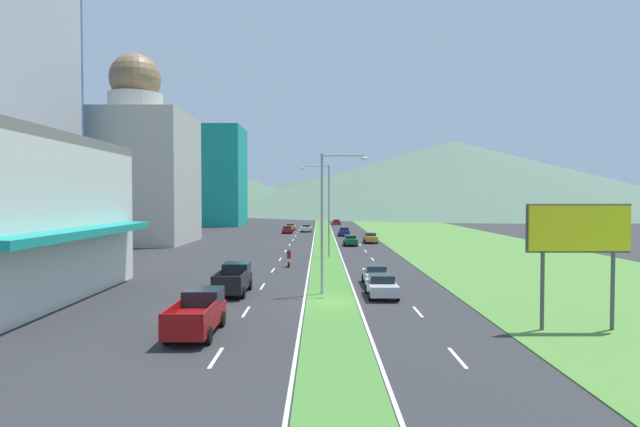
% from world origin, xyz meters
% --- Properties ---
extents(ground_plane, '(600.00, 600.00, 0.00)m').
position_xyz_m(ground_plane, '(0.00, 0.00, 0.00)').
color(ground_plane, '#2D2D30').
extents(grass_median, '(3.20, 240.00, 0.06)m').
position_xyz_m(grass_median, '(0.00, 60.00, 0.03)').
color(grass_median, '#477F33').
rests_on(grass_median, ground_plane).
extents(grass_verge_right, '(24.00, 240.00, 0.06)m').
position_xyz_m(grass_verge_right, '(20.60, 60.00, 0.03)').
color(grass_verge_right, '#518438').
rests_on(grass_verge_right, ground_plane).
extents(lane_dash_left_1, '(0.16, 2.80, 0.01)m').
position_xyz_m(lane_dash_left_1, '(-5.10, -11.37, 0.01)').
color(lane_dash_left_1, silver).
rests_on(lane_dash_left_1, ground_plane).
extents(lane_dash_left_2, '(0.16, 2.80, 0.01)m').
position_xyz_m(lane_dash_left_2, '(-5.10, -2.73, 0.01)').
color(lane_dash_left_2, silver).
rests_on(lane_dash_left_2, ground_plane).
extents(lane_dash_left_3, '(0.16, 2.80, 0.01)m').
position_xyz_m(lane_dash_left_3, '(-5.10, 5.90, 0.01)').
color(lane_dash_left_3, silver).
rests_on(lane_dash_left_3, ground_plane).
extents(lane_dash_left_4, '(0.16, 2.80, 0.01)m').
position_xyz_m(lane_dash_left_4, '(-5.10, 14.54, 0.01)').
color(lane_dash_left_4, silver).
rests_on(lane_dash_left_4, ground_plane).
extents(lane_dash_left_5, '(0.16, 2.80, 0.01)m').
position_xyz_m(lane_dash_left_5, '(-5.10, 23.17, 0.01)').
color(lane_dash_left_5, silver).
rests_on(lane_dash_left_5, ground_plane).
extents(lane_dash_left_6, '(0.16, 2.80, 0.01)m').
position_xyz_m(lane_dash_left_6, '(-5.10, 31.81, 0.01)').
color(lane_dash_left_6, silver).
rests_on(lane_dash_left_6, ground_plane).
extents(lane_dash_left_7, '(0.16, 2.80, 0.01)m').
position_xyz_m(lane_dash_left_7, '(-5.10, 40.44, 0.01)').
color(lane_dash_left_7, silver).
rests_on(lane_dash_left_7, ground_plane).
extents(lane_dash_left_8, '(0.16, 2.80, 0.01)m').
position_xyz_m(lane_dash_left_8, '(-5.10, 49.08, 0.01)').
color(lane_dash_left_8, silver).
rests_on(lane_dash_left_8, ground_plane).
extents(lane_dash_left_9, '(0.16, 2.80, 0.01)m').
position_xyz_m(lane_dash_left_9, '(-5.10, 57.71, 0.01)').
color(lane_dash_left_9, silver).
rests_on(lane_dash_left_9, ground_plane).
extents(lane_dash_left_10, '(0.16, 2.80, 0.01)m').
position_xyz_m(lane_dash_left_10, '(-5.10, 66.35, 0.01)').
color(lane_dash_left_10, silver).
rests_on(lane_dash_left_10, ground_plane).
extents(lane_dash_left_11, '(0.16, 2.80, 0.01)m').
position_xyz_m(lane_dash_left_11, '(-5.10, 74.98, 0.01)').
color(lane_dash_left_11, silver).
rests_on(lane_dash_left_11, ground_plane).
extents(lane_dash_left_12, '(0.16, 2.80, 0.01)m').
position_xyz_m(lane_dash_left_12, '(-5.10, 83.61, 0.01)').
color(lane_dash_left_12, silver).
rests_on(lane_dash_left_12, ground_plane).
extents(lane_dash_left_13, '(0.16, 2.80, 0.01)m').
position_xyz_m(lane_dash_left_13, '(-5.10, 92.25, 0.01)').
color(lane_dash_left_13, silver).
rests_on(lane_dash_left_13, ground_plane).
extents(lane_dash_right_1, '(0.16, 2.80, 0.01)m').
position_xyz_m(lane_dash_right_1, '(5.10, -11.37, 0.01)').
color(lane_dash_right_1, silver).
rests_on(lane_dash_right_1, ground_plane).
extents(lane_dash_right_2, '(0.16, 2.80, 0.01)m').
position_xyz_m(lane_dash_right_2, '(5.10, -2.73, 0.01)').
color(lane_dash_right_2, silver).
rests_on(lane_dash_right_2, ground_plane).
extents(lane_dash_right_3, '(0.16, 2.80, 0.01)m').
position_xyz_m(lane_dash_right_3, '(5.10, 5.90, 0.01)').
color(lane_dash_right_3, silver).
rests_on(lane_dash_right_3, ground_plane).
extents(lane_dash_right_4, '(0.16, 2.80, 0.01)m').
position_xyz_m(lane_dash_right_4, '(5.10, 14.54, 0.01)').
color(lane_dash_right_4, silver).
rests_on(lane_dash_right_4, ground_plane).
extents(lane_dash_right_5, '(0.16, 2.80, 0.01)m').
position_xyz_m(lane_dash_right_5, '(5.10, 23.17, 0.01)').
color(lane_dash_right_5, silver).
rests_on(lane_dash_right_5, ground_plane).
extents(lane_dash_right_6, '(0.16, 2.80, 0.01)m').
position_xyz_m(lane_dash_right_6, '(5.10, 31.81, 0.01)').
color(lane_dash_right_6, silver).
rests_on(lane_dash_right_6, ground_plane).
extents(lane_dash_right_7, '(0.16, 2.80, 0.01)m').
position_xyz_m(lane_dash_right_7, '(5.10, 40.44, 0.01)').
color(lane_dash_right_7, silver).
rests_on(lane_dash_right_7, ground_plane).
extents(lane_dash_right_8, '(0.16, 2.80, 0.01)m').
position_xyz_m(lane_dash_right_8, '(5.10, 49.08, 0.01)').
color(lane_dash_right_8, silver).
rests_on(lane_dash_right_8, ground_plane).
extents(lane_dash_right_9, '(0.16, 2.80, 0.01)m').
position_xyz_m(lane_dash_right_9, '(5.10, 57.71, 0.01)').
color(lane_dash_right_9, silver).
rests_on(lane_dash_right_9, ground_plane).
extents(lane_dash_right_10, '(0.16, 2.80, 0.01)m').
position_xyz_m(lane_dash_right_10, '(5.10, 66.35, 0.01)').
color(lane_dash_right_10, silver).
rests_on(lane_dash_right_10, ground_plane).
extents(lane_dash_right_11, '(0.16, 2.80, 0.01)m').
position_xyz_m(lane_dash_right_11, '(5.10, 74.98, 0.01)').
color(lane_dash_right_11, silver).
rests_on(lane_dash_right_11, ground_plane).
extents(lane_dash_right_12, '(0.16, 2.80, 0.01)m').
position_xyz_m(lane_dash_right_12, '(5.10, 83.61, 0.01)').
color(lane_dash_right_12, silver).
rests_on(lane_dash_right_12, ground_plane).
extents(lane_dash_right_13, '(0.16, 2.80, 0.01)m').
position_xyz_m(lane_dash_right_13, '(5.10, 92.25, 0.01)').
color(lane_dash_right_13, silver).
rests_on(lane_dash_right_13, ground_plane).
extents(edge_line_median_left, '(0.16, 240.00, 0.01)m').
position_xyz_m(edge_line_median_left, '(-1.75, 60.00, 0.01)').
color(edge_line_median_left, silver).
rests_on(edge_line_median_left, ground_plane).
extents(edge_line_median_right, '(0.16, 240.00, 0.01)m').
position_xyz_m(edge_line_median_right, '(1.75, 60.00, 0.01)').
color(edge_line_median_right, silver).
rests_on(edge_line_median_right, ground_plane).
extents(domed_building, '(15.84, 15.84, 28.28)m').
position_xyz_m(domed_building, '(-28.32, 43.67, 11.18)').
color(domed_building, '#B7B2A8').
rests_on(domed_building, ground_plane).
extents(midrise_colored, '(15.24, 15.24, 24.21)m').
position_xyz_m(midrise_colored, '(-27.41, 93.17, 12.11)').
color(midrise_colored, teal).
rests_on(midrise_colored, ground_plane).
extents(hill_far_left, '(220.39, 220.39, 41.55)m').
position_xyz_m(hill_far_left, '(-103.28, 233.47, 20.78)').
color(hill_far_left, '#47664C').
rests_on(hill_far_left, ground_plane).
extents(hill_far_center, '(236.73, 236.73, 25.92)m').
position_xyz_m(hill_far_center, '(29.91, 268.78, 12.96)').
color(hill_far_center, '#47664C').
rests_on(hill_far_center, ground_plane).
extents(hill_far_right, '(239.23, 239.23, 35.26)m').
position_xyz_m(hill_far_right, '(64.56, 220.09, 17.63)').
color(hill_far_right, '#516B56').
rests_on(hill_far_right, ground_plane).
extents(street_lamp_near, '(3.30, 0.28, 9.85)m').
position_xyz_m(street_lamp_near, '(-0.21, 2.66, 5.67)').
color(street_lamp_near, '#99999E').
rests_on(street_lamp_near, ground_plane).
extents(street_lamp_mid, '(3.34, 0.28, 10.54)m').
position_xyz_m(street_lamp_mid, '(-0.02, 25.20, 6.03)').
color(street_lamp_mid, '#99999E').
rests_on(street_lamp_mid, ground_plane).
extents(billboard_roadside, '(5.29, 0.28, 6.46)m').
position_xyz_m(billboard_roadside, '(12.35, -7.08, 4.90)').
color(billboard_roadside, '#4C4C51').
rests_on(billboard_roadside, ground_plane).
extents(car_0, '(1.90, 4.25, 1.47)m').
position_xyz_m(car_0, '(3.63, 39.34, 0.76)').
color(car_0, '#0C5128').
rests_on(car_0, ground_plane).
extents(car_1, '(1.98, 4.43, 1.48)m').
position_xyz_m(car_1, '(-3.43, 68.68, 0.77)').
color(car_1, silver).
rests_on(car_1, ground_plane).
extents(car_2, '(1.98, 4.18, 1.55)m').
position_xyz_m(car_2, '(3.59, 57.78, 0.78)').
color(car_2, navy).
rests_on(car_2, ground_plane).
extents(car_3, '(1.93, 4.27, 1.51)m').
position_xyz_m(car_3, '(6.91, 43.61, 0.78)').
color(car_3, '#C6842D').
rests_on(car_3, ground_plane).
extents(car_4, '(2.04, 4.03, 1.32)m').
position_xyz_m(car_4, '(3.44, 96.02, 0.70)').
color(car_4, maroon).
rests_on(car_4, ground_plane).
extents(car_5, '(1.89, 4.32, 1.43)m').
position_xyz_m(car_5, '(-6.87, 73.63, 0.75)').
color(car_5, yellow).
rests_on(car_5, ground_plane).
extents(car_6, '(1.89, 4.40, 1.54)m').
position_xyz_m(car_6, '(3.61, 6.54, 0.78)').
color(car_6, '#B2B2B7').
rests_on(car_6, ground_plane).
extents(car_7, '(2.03, 4.07, 1.53)m').
position_xyz_m(car_7, '(3.49, 1.76, 0.78)').
color(car_7, '#B2B2B7').
rests_on(car_7, ground_plane).
extents(car_8, '(1.91, 4.68, 1.42)m').
position_xyz_m(car_8, '(-6.95, 64.84, 0.73)').
color(car_8, maroon).
rests_on(car_8, ground_plane).
extents(pickup_truck_0, '(2.18, 5.40, 2.00)m').
position_xyz_m(pickup_truck_0, '(-6.81, -7.45, 0.98)').
color(pickup_truck_0, maroon).
rests_on(pickup_truck_0, ground_plane).
extents(pickup_truck_1, '(2.18, 5.40, 2.00)m').
position_xyz_m(pickup_truck_1, '(-6.83, 3.24, 0.98)').
color(pickup_truck_1, black).
rests_on(pickup_truck_1, ground_plane).
extents(motorcycle_rider, '(0.36, 2.00, 1.80)m').
position_xyz_m(motorcycle_rider, '(-3.75, 17.05, 0.75)').
color(motorcycle_rider, black).
rests_on(motorcycle_rider, ground_plane).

